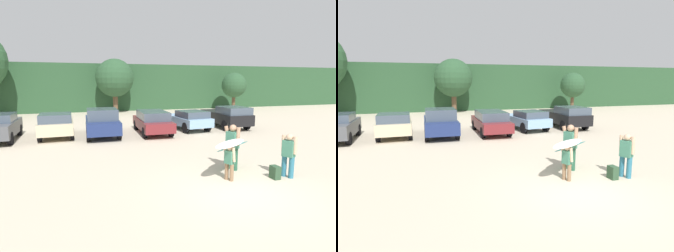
# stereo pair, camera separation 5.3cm
# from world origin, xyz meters

# --- Properties ---
(ground_plane) EXTENTS (120.00, 120.00, 0.00)m
(ground_plane) POSITION_xyz_m (0.00, 0.00, 0.00)
(ground_plane) COLOR beige
(hillside_ridge) EXTENTS (108.00, 12.00, 5.24)m
(hillside_ridge) POSITION_xyz_m (0.00, 30.26, 2.62)
(hillside_ridge) COLOR #284C2D
(hillside_ridge) RESTS_ON ground_plane
(tree_left) EXTENTS (3.93, 3.93, 5.64)m
(tree_left) POSITION_xyz_m (-1.02, 22.40, 3.65)
(tree_left) COLOR brown
(tree_left) RESTS_ON ground_plane
(tree_far_right) EXTENTS (2.83, 2.83, 4.31)m
(tree_far_right) POSITION_xyz_m (12.43, 21.31, 2.87)
(tree_far_right) COLOR brown
(tree_far_right) RESTS_ON ground_plane
(parked_car_champagne) EXTENTS (2.03, 4.00, 1.48)m
(parked_car_champagne) POSITION_xyz_m (-5.93, 10.57, 0.79)
(parked_car_champagne) COLOR beige
(parked_car_champagne) RESTS_ON ground_plane
(parked_car_navy) EXTENTS (1.95, 4.54, 1.70)m
(parked_car_navy) POSITION_xyz_m (-3.30, 10.11, 0.86)
(parked_car_navy) COLOR navy
(parked_car_navy) RESTS_ON ground_plane
(parked_car_maroon) EXTENTS (1.93, 4.70, 1.44)m
(parked_car_maroon) POSITION_xyz_m (-0.15, 10.11, 0.78)
(parked_car_maroon) COLOR maroon
(parked_car_maroon) RESTS_ON ground_plane
(parked_car_sky_blue) EXTENTS (2.33, 4.18, 1.35)m
(parked_car_sky_blue) POSITION_xyz_m (2.55, 10.65, 0.73)
(parked_car_sky_blue) COLOR #84ADD1
(parked_car_sky_blue) RESTS_ON ground_plane
(parked_car_black) EXTENTS (1.93, 4.82, 1.58)m
(parked_car_black) POSITION_xyz_m (5.57, 10.73, 0.83)
(parked_car_black) COLOR black
(parked_car_black) RESTS_ON ground_plane
(person_adult) EXTENTS (0.45, 0.72, 1.72)m
(person_adult) POSITION_xyz_m (0.89, 2.02, 0.97)
(person_adult) COLOR #26593F
(person_adult) RESTS_ON ground_plane
(person_child) EXTENTS (0.32, 0.54, 1.21)m
(person_child) POSITION_xyz_m (0.20, 1.01, 0.68)
(person_child) COLOR #8C6B4C
(person_child) RESTS_ON ground_plane
(person_companion) EXTENTS (0.40, 0.57, 1.54)m
(person_companion) POSITION_xyz_m (2.29, 0.67, 0.87)
(person_companion) COLOR teal
(person_companion) RESTS_ON ground_plane
(surfboard_teal) EXTENTS (2.12, 1.56, 0.31)m
(surfboard_teal) POSITION_xyz_m (0.99, 2.13, 0.86)
(surfboard_teal) COLOR teal
(surfboard_white) EXTENTS (1.86, 1.51, 0.10)m
(surfboard_white) POSITION_xyz_m (0.27, 1.12, 1.24)
(surfboard_white) COLOR white
(backpack_dropped) EXTENTS (0.24, 0.34, 0.45)m
(backpack_dropped) POSITION_xyz_m (1.77, 0.66, 0.22)
(backpack_dropped) COLOR #2D4C33
(backpack_dropped) RESTS_ON ground_plane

